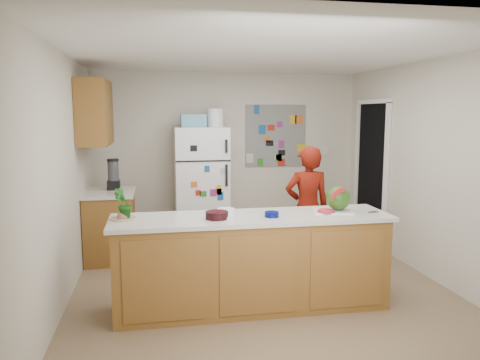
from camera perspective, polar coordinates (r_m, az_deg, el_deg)
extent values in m
cube|color=brown|center=(5.27, 2.47, -13.03)|extent=(4.00, 4.50, 0.02)
cube|color=beige|center=(7.16, -1.52, 2.97)|extent=(4.00, 0.02, 2.50)
cube|color=beige|center=(4.91, -20.93, 0.09)|extent=(0.02, 4.50, 2.50)
cube|color=beige|center=(5.75, 22.47, 1.10)|extent=(0.02, 4.50, 2.50)
cube|color=white|center=(4.96, 2.65, 15.29)|extent=(4.00, 4.50, 0.02)
cube|color=black|center=(7.02, 15.79, 0.67)|extent=(0.03, 0.85, 2.04)
cube|color=brown|center=(4.62, 1.45, -10.19)|extent=(2.60, 0.62, 0.88)
cube|color=silver|center=(4.49, 1.47, -4.61)|extent=(2.68, 0.70, 0.04)
cube|color=brown|center=(6.34, -15.51, -5.52)|extent=(0.60, 0.80, 0.86)
cube|color=silver|center=(6.25, -15.66, -1.50)|extent=(0.64, 0.84, 0.04)
cube|color=brown|center=(6.13, -17.29, 7.84)|extent=(0.35, 1.00, 0.80)
cube|color=silver|center=(6.78, -4.76, -0.75)|extent=(0.75, 0.70, 1.70)
cube|color=#5999B2|center=(6.69, -5.71, 7.20)|extent=(0.35, 0.28, 0.18)
cube|color=slate|center=(7.28, 4.37, 5.39)|extent=(0.95, 0.01, 0.95)
imported|color=#661208|center=(5.72, 8.20, -3.43)|extent=(0.56, 0.38, 1.51)
cylinder|color=black|center=(6.34, -15.18, 0.57)|extent=(0.14, 0.14, 0.38)
cube|color=white|center=(4.75, 11.26, -3.74)|extent=(0.43, 0.36, 0.01)
sphere|color=#215319|center=(4.77, 11.89, -2.16)|extent=(0.24, 0.24, 0.24)
cylinder|color=red|center=(4.67, 10.43, -3.72)|extent=(0.16, 0.16, 0.02)
cylinder|color=black|center=(4.35, -2.84, -4.29)|extent=(0.27, 0.27, 0.07)
cylinder|color=silver|center=(4.53, -1.72, -3.87)|extent=(0.18, 0.18, 0.06)
cylinder|color=#000958|center=(4.44, 3.89, -4.19)|extent=(0.18, 0.18, 0.05)
cylinder|color=beige|center=(4.46, -14.00, -4.57)|extent=(0.31, 0.31, 0.02)
cube|color=silver|center=(4.38, -2.72, -4.54)|extent=(0.19, 0.17, 0.02)
cube|color=gray|center=(4.80, 15.91, -3.80)|extent=(0.11, 0.07, 0.01)
imported|color=#0F3B0E|center=(4.43, -14.07, -2.86)|extent=(0.19, 0.17, 0.29)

